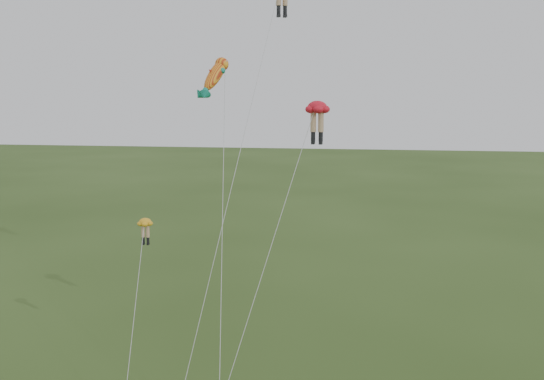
# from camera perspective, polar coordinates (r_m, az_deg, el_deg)

# --- Properties ---
(legs_kite_red_mid) EXTENTS (5.29, 8.06, 16.09)m
(legs_kite_red_mid) POSITION_cam_1_polar(r_m,az_deg,el_deg) (32.85, 4.11, 6.99)
(legs_kite_red_mid) COLOR red
(legs_kite_red_mid) RESTS_ON ground
(legs_kite_yellow) EXTENTS (1.76, 7.86, 9.16)m
(legs_kite_yellow) POSITION_cam_1_polar(r_m,az_deg,el_deg) (36.59, -11.94, -3.89)
(legs_kite_yellow) COLOR #F2AB1E
(legs_kite_yellow) RESTS_ON ground
(fish_kite) EXTENTS (3.69, 12.42, 18.90)m
(fish_kite) POSITION_cam_1_polar(r_m,az_deg,el_deg) (37.81, -5.33, 10.61)
(fish_kite) COLOR #FFA520
(fish_kite) RESTS_ON ground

